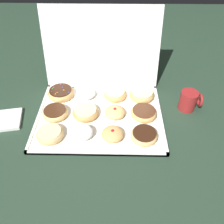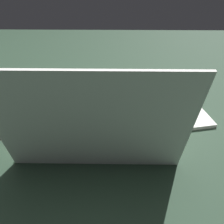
{
  "view_description": "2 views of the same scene",
  "coord_description": "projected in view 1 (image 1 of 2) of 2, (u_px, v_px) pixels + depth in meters",
  "views": [
    {
      "loc": [
        0.07,
        -0.74,
        0.73
      ],
      "look_at": [
        0.06,
        0.0,
        0.03
      ],
      "focal_mm": 36.94,
      "sensor_mm": 36.0,
      "label": 1
    },
    {
      "loc": [
        -0.06,
        0.75,
        0.58
      ],
      "look_at": [
        -0.05,
        -0.02,
        0.05
      ],
      "focal_mm": 36.29,
      "sensor_mm": 36.0,
      "label": 2
    }
  ],
  "objects": [
    {
      "name": "glazed_ring_donut_10",
      "position": [
        115.0,
        94.0,
        1.11
      ],
      "size": [
        0.11,
        0.11,
        0.04
      ],
      "color": "tan",
      "rests_on": "donut_box"
    },
    {
      "name": "ground_plane",
      "position": [
        100.0,
        117.0,
        1.04
      ],
      "size": [
        3.0,
        3.0,
        0.0
      ],
      "primitive_type": "plane",
      "color": "#233828"
    },
    {
      "name": "chocolate_frosted_donut_3",
      "position": [
        144.0,
        135.0,
        0.92
      ],
      "size": [
        0.11,
        0.11,
        0.04
      ],
      "color": "#E5B770",
      "rests_on": "donut_box"
    },
    {
      "name": "jelly_filled_donut_2",
      "position": [
        113.0,
        134.0,
        0.92
      ],
      "size": [
        0.09,
        0.09,
        0.05
      ],
      "color": "tan",
      "rests_on": "donut_box"
    },
    {
      "name": "coffee_mug",
      "position": [
        189.0,
        100.0,
        1.05
      ],
      "size": [
        0.1,
        0.08,
        0.09
      ],
      "color": "maroon",
      "rests_on": "ground"
    },
    {
      "name": "glazed_ring_donut_11",
      "position": [
        142.0,
        94.0,
        1.11
      ],
      "size": [
        0.12,
        0.12,
        0.04
      ],
      "color": "tan",
      "rests_on": "donut_box"
    },
    {
      "name": "napkin_stack",
      "position": [
        6.0,
        120.0,
        1.01
      ],
      "size": [
        0.15,
        0.15,
        0.02
      ],
      "primitive_type": "cube",
      "rotation": [
        0.0,
        0.0,
        0.19
      ],
      "color": "white",
      "rests_on": "ground"
    },
    {
      "name": "donut_box",
      "position": [
        100.0,
        116.0,
        1.03
      ],
      "size": [
        0.55,
        0.43,
        0.01
      ],
      "color": "white",
      "rests_on": "ground"
    },
    {
      "name": "glazed_ring_donut_5",
      "position": [
        86.0,
        112.0,
        1.02
      ],
      "size": [
        0.12,
        0.12,
        0.04
      ],
      "color": "tan",
      "rests_on": "donut_box"
    },
    {
      "name": "chocolate_frosted_donut_4",
      "position": [
        55.0,
        113.0,
        1.01
      ],
      "size": [
        0.11,
        0.11,
        0.04
      ],
      "color": "#E5B770",
      "rests_on": "donut_box"
    },
    {
      "name": "box_lid_open",
      "position": [
        101.0,
        50.0,
        1.1
      ],
      "size": [
        0.55,
        0.1,
        0.39
      ],
      "primitive_type": "cube",
      "rotation": [
        1.34,
        0.0,
        0.0
      ],
      "color": "white",
      "rests_on": "ground"
    },
    {
      "name": "powdered_filled_donut_9",
      "position": [
        87.0,
        93.0,
        1.11
      ],
      "size": [
        0.08,
        0.08,
        0.04
      ],
      "color": "white",
      "rests_on": "donut_box"
    },
    {
      "name": "jelly_filled_donut_6",
      "position": [
        115.0,
        112.0,
        1.02
      ],
      "size": [
        0.09,
        0.09,
        0.05
      ],
      "color": "#E5B770",
      "rests_on": "donut_box"
    },
    {
      "name": "glazed_ring_donut_0",
      "position": [
        50.0,
        134.0,
        0.92
      ],
      "size": [
        0.11,
        0.11,
        0.04
      ],
      "color": "#E5B770",
      "rests_on": "donut_box"
    },
    {
      "name": "powdered_filled_donut_1",
      "position": [
        83.0,
        132.0,
        0.92
      ],
      "size": [
        0.08,
        0.08,
        0.05
      ],
      "color": "white",
      "rests_on": "donut_box"
    },
    {
      "name": "chocolate_frosted_donut_7",
      "position": [
        144.0,
        112.0,
        1.02
      ],
      "size": [
        0.11,
        0.11,
        0.04
      ],
      "color": "tan",
      "rests_on": "donut_box"
    },
    {
      "name": "sprinkle_donut_8",
      "position": [
        61.0,
        93.0,
        1.11
      ],
      "size": [
        0.12,
        0.12,
        0.04
      ],
      "color": "tan",
      "rests_on": "donut_box"
    }
  ]
}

